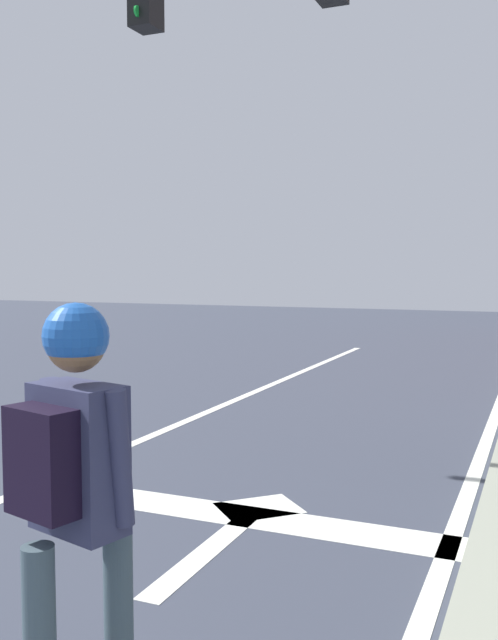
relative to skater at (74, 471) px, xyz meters
name	(u,v)px	position (x,y,z in m)	size (l,w,h in m)	color
lane_line_center	(58,476)	(-2.22, 2.69, -1.03)	(0.12, 20.00, 0.01)	white
lane_line_curbside	(454,532)	(0.96, 2.69, -1.03)	(0.12, 20.00, 0.01)	white
stop_bar	(227,513)	(-0.55, 2.43, -1.03)	(3.34, 0.40, 0.01)	white
lane_arrow_stem	(206,552)	(-0.39, 1.78, -1.03)	(0.16, 1.40, 0.01)	white
lane_arrow_head	(259,508)	(-0.39, 2.63, -1.03)	(0.56, 0.44, 0.01)	white
curb_strip	(495,528)	(1.21, 2.69, -0.97)	(0.24, 24.00, 0.14)	#9CA08B
skater	(74,471)	(0.00, 0.00, 0.00)	(0.42, 0.59, 1.53)	#425660
traffic_signal_mast	(364,41)	(0.01, 3.93, 2.57)	(5.51, 0.34, 5.03)	#536358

